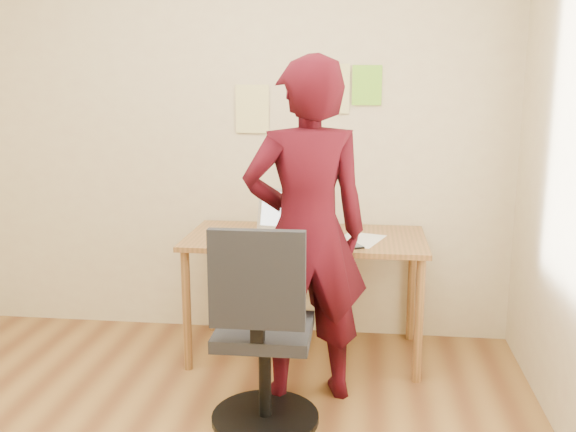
# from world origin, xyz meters

# --- Properties ---
(room) EXTENTS (3.58, 3.58, 2.78)m
(room) POSITION_xyz_m (0.00, 0.00, 1.35)
(room) COLOR brown
(room) RESTS_ON ground
(desk) EXTENTS (1.40, 0.70, 0.74)m
(desk) POSITION_xyz_m (0.48, 1.38, 0.65)
(desk) COLOR #925F32
(desk) RESTS_ON ground
(laptop) EXTENTS (0.41, 0.38, 0.26)m
(laptop) POSITION_xyz_m (0.34, 1.36, 0.79)
(laptop) COLOR #B3B4BB
(laptop) RESTS_ON desk
(paper_sheet) EXTENTS (0.33, 0.39, 0.00)m
(paper_sheet) POSITION_xyz_m (0.80, 1.32, 0.74)
(paper_sheet) COLOR white
(paper_sheet) RESTS_ON desk
(phone) EXTENTS (0.11, 0.14, 0.01)m
(phone) POSITION_xyz_m (0.78, 1.17, 0.74)
(phone) COLOR black
(phone) RESTS_ON desk
(wall_note_left) EXTENTS (0.21, 0.00, 0.30)m
(wall_note_left) POSITION_xyz_m (0.11, 1.74, 1.46)
(wall_note_left) COLOR #EADF8B
(wall_note_left) RESTS_ON room
(wall_note_mid) EXTENTS (0.21, 0.00, 0.30)m
(wall_note_mid) POSITION_xyz_m (0.61, 1.74, 1.59)
(wall_note_mid) COLOR #EADF8B
(wall_note_mid) RESTS_ON room
(wall_note_right) EXTENTS (0.18, 0.00, 0.24)m
(wall_note_right) POSITION_xyz_m (0.82, 1.74, 1.61)
(wall_note_right) COLOR #82DC31
(wall_note_right) RESTS_ON room
(office_chair) EXTENTS (0.53, 0.53, 1.01)m
(office_chair) POSITION_xyz_m (0.37, 0.50, 0.43)
(office_chair) COLOR black
(office_chair) RESTS_ON ground
(person) EXTENTS (0.74, 0.59, 1.76)m
(person) POSITION_xyz_m (0.54, 0.86, 0.88)
(person) COLOR #3B0810
(person) RESTS_ON ground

